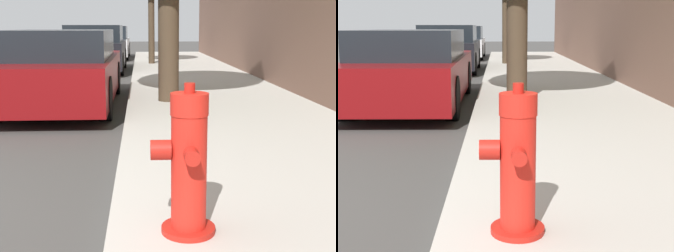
% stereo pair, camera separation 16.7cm
% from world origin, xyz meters
% --- Properties ---
extents(fire_hydrant, '(0.39, 0.41, 0.90)m').
position_xyz_m(fire_hydrant, '(2.67, -0.06, 0.56)').
color(fire_hydrant, red).
rests_on(fire_hydrant, sidewalk_slab).
extents(parked_car_near, '(1.78, 4.46, 1.30)m').
position_xyz_m(parked_car_near, '(1.09, 5.47, 0.64)').
color(parked_car_near, maroon).
rests_on(parked_car_near, ground_plane).
extents(parked_car_mid, '(1.75, 3.87, 1.39)m').
position_xyz_m(parked_car_mid, '(1.06, 11.71, 0.68)').
color(parked_car_mid, black).
rests_on(parked_car_mid, ground_plane).
extents(parked_car_far, '(1.81, 4.30, 1.36)m').
position_xyz_m(parked_car_far, '(1.02, 17.71, 0.66)').
color(parked_car_far, silver).
rests_on(parked_car_far, ground_plane).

